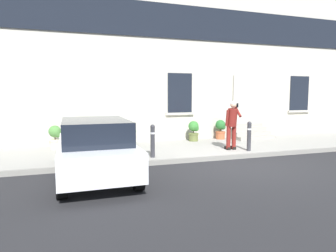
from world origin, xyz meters
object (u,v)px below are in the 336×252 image
planter_olive (194,130)px  planter_terracotta (221,129)px  hatchback_car_white (95,147)px  planter_charcoal (131,134)px  bollard_far_left (153,140)px  planter_cream (55,136)px  person_on_phone (232,122)px  bollard_near_person (249,135)px

planter_olive → planter_terracotta: 1.39m
hatchback_car_white → planter_terracotta: bearing=35.2°
planter_charcoal → planter_olive: (2.77, 0.19, 0.00)m
bollard_far_left → planter_terracotta: bollard_far_left is taller
planter_cream → planter_terracotta: (6.91, 0.31, 0.00)m
bollard_far_left → person_on_phone: bearing=6.9°
bollard_far_left → planter_charcoal: (-0.22, 2.49, -0.11)m
planter_olive → planter_charcoal: bearing=-176.0°
bollard_far_left → planter_terracotta: bearing=36.0°
person_on_phone → planter_charcoal: size_ratio=2.03×
bollard_near_person → person_on_phone: bearing=142.3°
hatchback_car_white → planter_olive: hatchback_car_white is taller
bollard_far_left → planter_olive: 3.70m
planter_charcoal → planter_terracotta: same height
bollard_near_person → planter_cream: size_ratio=1.22×
bollard_far_left → planter_cream: 3.92m
bollard_near_person → planter_terracotta: (0.42, 2.85, -0.11)m
person_on_phone → planter_terracotta: bearing=85.8°
planter_cream → person_on_phone: bearing=-19.9°
person_on_phone → planter_terracotta: 2.70m
bollard_near_person → person_on_phone: 0.74m
bollard_near_person → planter_charcoal: (-3.72, 2.49, -0.11)m
person_on_phone → planter_charcoal: (-3.25, 2.12, -0.55)m
bollard_near_person → person_on_phone: size_ratio=0.60×
planter_charcoal → planter_olive: same height
planter_terracotta → bollard_near_person: bearing=-98.4°
person_on_phone → planter_cream: (-6.01, 2.18, -0.55)m
person_on_phone → planter_charcoal: bearing=162.4°
person_on_phone → bollard_near_person: bearing=-22.0°
bollard_near_person → planter_charcoal: size_ratio=1.22×
hatchback_car_white → planter_charcoal: 4.07m
planter_olive → bollard_near_person: bearing=-70.4°
hatchback_car_white → planter_cream: (-1.13, 3.77, -0.18)m
person_on_phone → planter_charcoal: person_on_phone is taller
hatchback_car_white → planter_charcoal: bearing=66.3°
bollard_near_person → bollard_far_left: bearing=180.0°
hatchback_car_white → planter_olive: 5.89m
planter_cream → planter_terracotta: size_ratio=1.00×
bollard_near_person → planter_cream: bollard_near_person is taller
planter_charcoal → planter_cream: bearing=178.9°
hatchback_car_white → planter_charcoal: (1.63, 3.72, -0.18)m
hatchback_car_white → bollard_near_person: bearing=12.9°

